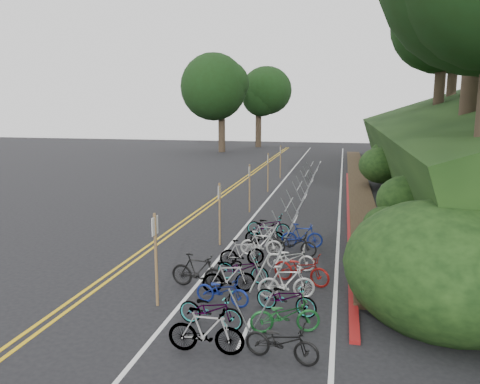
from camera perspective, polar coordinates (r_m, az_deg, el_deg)
The scene contains 11 objects.
ground at distance 14.48m, azimuth -10.03°, elevation -11.82°, with size 120.00×120.00×0.00m, color black.
road_markings at distance 23.55m, azimuth 0.80°, elevation -2.93°, with size 7.47×80.00×0.01m.
red_curb at distance 24.94m, azimuth 13.20°, elevation -2.34°, with size 0.25×28.00×0.10m, color maroon.
embankment at distance 32.44m, azimuth 26.23°, elevation 4.27°, with size 14.30×48.14×9.11m.
tree_cluster at distance 35.26m, azimuth 20.93°, elevation 20.25°, with size 32.80×54.33×19.02m.
bike_rack_front at distance 12.82m, azimuth 2.51°, elevation -10.74°, with size 1.12×2.95×1.12m.
bike_racks_rest at distance 25.86m, azimuth 7.26°, elevation 0.12°, with size 1.14×23.00×1.17m.
signpost_near at distance 13.01m, azimuth -10.23°, elevation -7.41°, with size 0.08×0.40×2.63m.
signposts_rest at distance 27.06m, azimuth 2.42°, elevation 1.89°, with size 0.08×18.40×2.50m.
bike_front at distance 14.40m, azimuth -5.15°, elevation -9.57°, with size 1.77×0.50×1.06m, color black.
bike_valet at distance 14.74m, azimuth 3.26°, elevation -9.33°, with size 3.22×11.49×1.05m.
Camera 1 is at (5.26, -12.35, 5.45)m, focal length 35.00 mm.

